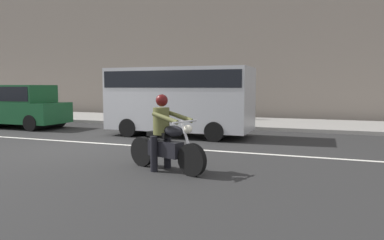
{
  "coord_description": "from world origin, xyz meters",
  "views": [
    {
      "loc": [
        6.52,
        -8.24,
        1.74
      ],
      "look_at": [
        3.7,
        -0.67,
        0.98
      ],
      "focal_mm": 33.36,
      "sensor_mm": 36.0,
      "label": 1
    }
  ],
  "objects_px": {
    "pedestrian_bystander": "(233,100)",
    "parked_van_silver": "(179,97)",
    "motorcycle_with_rider_olive": "(165,140)",
    "parked_hatchback_forest_green": "(23,106)",
    "street_sign_post": "(183,90)"
  },
  "relations": [
    {
      "from": "parked_van_silver",
      "to": "pedestrian_bystander",
      "type": "bearing_deg",
      "value": 84.39
    },
    {
      "from": "street_sign_post",
      "to": "parked_van_silver",
      "type": "bearing_deg",
      "value": -69.52
    },
    {
      "from": "parked_van_silver",
      "to": "parked_hatchback_forest_green",
      "type": "bearing_deg",
      "value": -179.68
    },
    {
      "from": "parked_hatchback_forest_green",
      "to": "street_sign_post",
      "type": "bearing_deg",
      "value": 42.47
    },
    {
      "from": "parked_van_silver",
      "to": "pedestrian_bystander",
      "type": "distance_m",
      "value": 5.6
    },
    {
      "from": "parked_van_silver",
      "to": "parked_hatchback_forest_green",
      "type": "relative_size",
      "value": 1.36
    },
    {
      "from": "parked_van_silver",
      "to": "pedestrian_bystander",
      "type": "relative_size",
      "value": 3.11
    },
    {
      "from": "motorcycle_with_rider_olive",
      "to": "pedestrian_bystander",
      "type": "height_order",
      "value": "pedestrian_bystander"
    },
    {
      "from": "street_sign_post",
      "to": "pedestrian_bystander",
      "type": "xyz_separation_m",
      "value": [
        2.34,
        0.78,
        -0.48
      ]
    },
    {
      "from": "motorcycle_with_rider_olive",
      "to": "parked_hatchback_forest_green",
      "type": "height_order",
      "value": "parked_hatchback_forest_green"
    },
    {
      "from": "parked_van_silver",
      "to": "motorcycle_with_rider_olive",
      "type": "bearing_deg",
      "value": -70.79
    },
    {
      "from": "parked_hatchback_forest_green",
      "to": "pedestrian_bystander",
      "type": "height_order",
      "value": "parked_hatchback_forest_green"
    },
    {
      "from": "motorcycle_with_rider_olive",
      "to": "parked_van_silver",
      "type": "distance_m",
      "value": 5.28
    },
    {
      "from": "pedestrian_bystander",
      "to": "parked_van_silver",
      "type": "bearing_deg",
      "value": -95.61
    },
    {
      "from": "motorcycle_with_rider_olive",
      "to": "parked_van_silver",
      "type": "height_order",
      "value": "parked_van_silver"
    }
  ]
}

